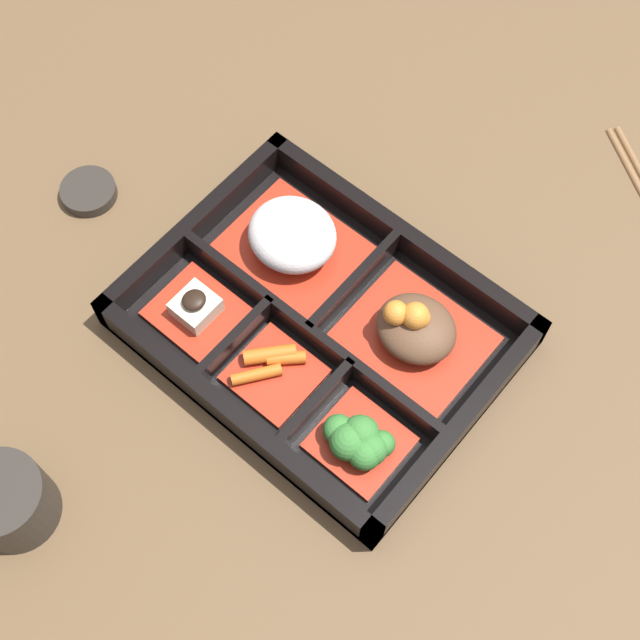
{
  "coord_description": "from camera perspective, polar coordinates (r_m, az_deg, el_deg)",
  "views": [
    {
      "loc": [
        0.22,
        -0.26,
        0.72
      ],
      "look_at": [
        0.0,
        0.0,
        0.03
      ],
      "focal_mm": 50.0,
      "sensor_mm": 36.0,
      "label": 1
    }
  ],
  "objects": [
    {
      "name": "bowl_stew",
      "position": [
        0.77,
        6.1,
        -0.6
      ],
      "size": [
        0.12,
        0.1,
        0.05
      ],
      "color": "#B22D19",
      "rests_on": "bento_base"
    },
    {
      "name": "tea_cup",
      "position": [
        0.75,
        -19.41,
        -10.87
      ],
      "size": [
        0.07,
        0.07,
        0.06
      ],
      "color": "#2D2823",
      "rests_on": "ground_plane"
    },
    {
      "name": "bowl_greens",
      "position": [
        0.73,
        2.51,
        -7.79
      ],
      "size": [
        0.07,
        0.07,
        0.04
      ],
      "color": "#B22D19",
      "rests_on": "bento_base"
    },
    {
      "name": "bento_base",
      "position": [
        0.79,
        0.0,
        -0.65
      ],
      "size": [
        0.31,
        0.24,
        0.01
      ],
      "color": "black",
      "rests_on": "ground_plane"
    },
    {
      "name": "bento_rim",
      "position": [
        0.77,
        -0.18,
        -0.4
      ],
      "size": [
        0.31,
        0.24,
        0.04
      ],
      "color": "black",
      "rests_on": "ground_plane"
    },
    {
      "name": "bowl_tofu",
      "position": [
        0.79,
        -7.91,
        0.67
      ],
      "size": [
        0.08,
        0.07,
        0.03
      ],
      "color": "#B22D19",
      "rests_on": "bento_base"
    },
    {
      "name": "sauce_dish",
      "position": [
        0.89,
        -14.6,
        7.97
      ],
      "size": [
        0.05,
        0.05,
        0.01
      ],
      "color": "#2D2823",
      "rests_on": "ground_plane"
    },
    {
      "name": "ground_plane",
      "position": [
        0.79,
        0.0,
        -0.8
      ],
      "size": [
        3.0,
        3.0,
        0.0
      ],
      "primitive_type": "plane",
      "color": "brown"
    },
    {
      "name": "bowl_carrots",
      "position": [
        0.76,
        -2.94,
        -3.22
      ],
      "size": [
        0.07,
        0.07,
        0.02
      ],
      "color": "#B22D19",
      "rests_on": "bento_base"
    },
    {
      "name": "bowl_rice",
      "position": [
        0.8,
        -1.78,
        5.31
      ],
      "size": [
        0.12,
        0.1,
        0.05
      ],
      "color": "#B22D19",
      "rests_on": "bento_base"
    }
  ]
}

